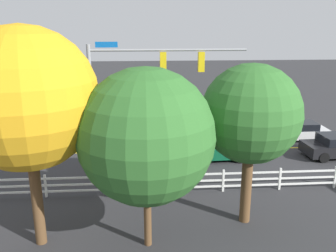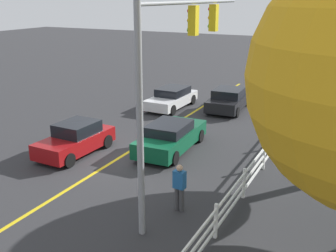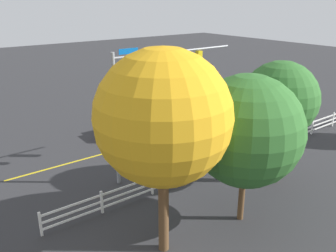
# 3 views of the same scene
# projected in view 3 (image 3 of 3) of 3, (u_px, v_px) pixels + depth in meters

# --- Properties ---
(ground_plane) EXTENTS (120.00, 120.00, 0.00)m
(ground_plane) POSITION_uv_depth(u_px,v_px,m) (152.00, 141.00, 25.83)
(ground_plane) COLOR #2D2D30
(lane_center_stripe) EXTENTS (28.00, 0.16, 0.01)m
(lane_center_stripe) POSITION_uv_depth(u_px,v_px,m) (194.00, 129.00, 28.11)
(lane_center_stripe) COLOR gold
(lane_center_stripe) RESTS_ON ground_plane
(signal_assembly) EXTENTS (8.05, 0.37, 7.24)m
(signal_assembly) POSITION_uv_depth(u_px,v_px,m) (152.00, 86.00, 19.58)
(signal_assembly) COLOR gray
(signal_assembly) RESTS_ON ground_plane
(car_0) EXTENTS (4.01, 1.91, 1.48)m
(car_0) POSITION_uv_depth(u_px,v_px,m) (129.00, 125.00, 26.81)
(car_0) COLOR maroon
(car_0) RESTS_ON ground_plane
(car_1) EXTENTS (4.79, 2.10, 1.40)m
(car_1) POSITION_uv_depth(u_px,v_px,m) (186.00, 133.00, 25.35)
(car_1) COLOR #0C4C2D
(car_1) RESTS_ON ground_plane
(car_2) EXTENTS (4.61, 2.21, 1.41)m
(car_2) POSITION_uv_depth(u_px,v_px,m) (262.00, 112.00, 29.91)
(car_2) COLOR black
(car_2) RESTS_ON ground_plane
(car_3) EXTENTS (4.44, 1.94, 1.31)m
(car_3) POSITION_uv_depth(u_px,v_px,m) (222.00, 106.00, 31.88)
(car_3) COLOR silver
(car_3) RESTS_ON ground_plane
(pedestrian) EXTENTS (0.30, 0.43, 1.69)m
(pedestrian) POSITION_uv_depth(u_px,v_px,m) (150.00, 162.00, 20.34)
(pedestrian) COLOR #3F3F42
(pedestrian) RESTS_ON ground_plane
(white_rail_fence) EXTENTS (26.10, 0.10, 1.15)m
(white_rail_fence) POSITION_uv_depth(u_px,v_px,m) (247.00, 150.00, 22.73)
(white_rail_fence) COLOR white
(white_rail_fence) RESTS_ON ground_plane
(tree_0) EXTENTS (5.01, 5.01, 8.12)m
(tree_0) POSITION_uv_depth(u_px,v_px,m) (163.00, 118.00, 12.85)
(tree_0) COLOR brown
(tree_0) RESTS_ON ground_plane
(tree_1) EXTENTS (4.86, 4.86, 6.74)m
(tree_1) POSITION_uv_depth(u_px,v_px,m) (247.00, 131.00, 15.29)
(tree_1) COLOR brown
(tree_1) RESTS_ON ground_plane
(tree_2) EXTENTS (3.96, 3.96, 6.68)m
(tree_2) POSITION_uv_depth(u_px,v_px,m) (280.00, 100.00, 18.60)
(tree_2) COLOR brown
(tree_2) RESTS_ON ground_plane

